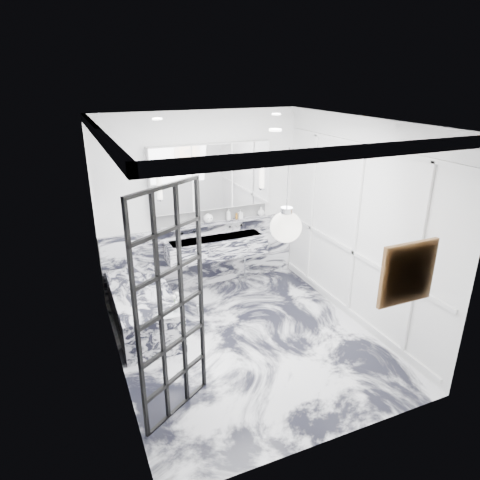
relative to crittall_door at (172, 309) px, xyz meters
name	(u,v)px	position (x,y,z in m)	size (l,w,h in m)	color
floor	(248,341)	(1.17, 0.81, -1.19)	(3.60, 3.60, 0.00)	silver
ceiling	(249,122)	(1.17, 0.81, 1.61)	(3.60, 3.60, 0.00)	white
wall_back	(201,203)	(1.17, 2.61, 0.21)	(3.60, 3.60, 0.00)	white
wall_front	(337,315)	(1.17, -0.99, 0.21)	(3.60, 3.60, 0.00)	white
wall_left	(111,264)	(-0.43, 0.81, 0.21)	(3.60, 3.60, 0.00)	white
wall_right	(358,225)	(2.77, 0.81, 0.21)	(3.60, 3.60, 0.00)	white
marble_clad_back	(203,255)	(1.17, 2.59, -0.67)	(3.18, 0.05, 1.05)	silver
marble_clad_left	(113,269)	(-0.42, 0.81, 0.15)	(0.02, 3.56, 2.68)	silver
panel_molding	(356,232)	(2.75, 0.81, 0.11)	(0.03, 3.40, 2.30)	white
soap_bottle_a	(228,214)	(1.59, 2.52, -0.01)	(0.07, 0.07, 0.19)	#8C5919
soap_bottle_b	(240,214)	(1.80, 2.52, -0.03)	(0.07, 0.07, 0.16)	#4C4C51
soap_bottle_c	(261,211)	(2.17, 2.52, -0.03)	(0.12, 0.12, 0.15)	silver
face_pot	(208,218)	(1.25, 2.52, -0.03)	(0.16, 0.16, 0.16)	white
amber_bottle	(236,216)	(1.73, 2.52, -0.05)	(0.04, 0.04, 0.10)	#8C5919
flower_vase	(177,307)	(0.30, 1.01, -0.58)	(0.08, 0.08, 0.12)	silver
crittall_door	(172,309)	(0.00, 0.00, 0.00)	(0.88, 0.04, 2.39)	black
artwork	(408,273)	(1.93, -0.95, 0.43)	(0.49, 0.05, 0.49)	#C77F14
pendant_light	(286,227)	(0.87, -0.59, 0.90)	(0.26, 0.26, 0.26)	white
trough_sink	(216,247)	(1.32, 2.37, -0.46)	(1.60, 0.45, 0.30)	silver
ledge	(212,223)	(1.32, 2.53, -0.12)	(1.90, 0.14, 0.04)	silver
subway_tile	(211,214)	(1.32, 2.59, 0.01)	(1.90, 0.03, 0.23)	white
mirror_cabinet	(211,177)	(1.32, 2.54, 0.63)	(1.90, 0.16, 1.00)	white
sconce_left	(159,186)	(0.50, 2.44, 0.59)	(0.07, 0.07, 0.40)	white
sconce_right	(262,176)	(2.14, 2.44, 0.59)	(0.07, 0.07, 0.40)	white
bathtub	(143,309)	(-0.01, 1.71, -0.92)	(0.75, 1.65, 0.55)	silver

